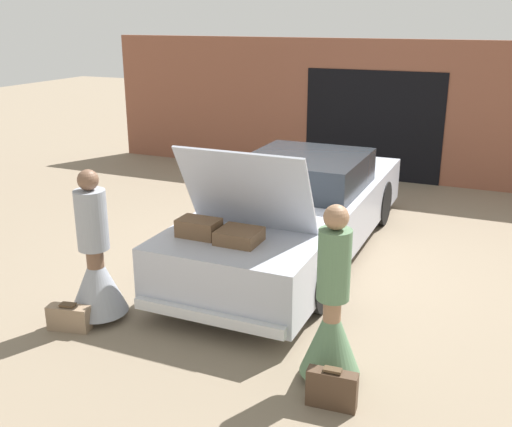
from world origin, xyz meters
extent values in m
plane|color=#7F705B|center=(0.00, 0.00, 0.00)|extent=(40.00, 40.00, 0.00)
cube|color=brown|center=(0.00, 4.51, 1.40)|extent=(12.00, 0.12, 2.80)
cube|color=black|center=(0.00, 4.43, 1.10)|extent=(2.80, 0.02, 2.20)
cube|color=#B2B7C6|center=(0.00, 0.00, 0.53)|extent=(1.81, 5.37, 0.69)
cube|color=#1E2328|center=(0.00, 0.32, 1.11)|extent=(1.60, 1.72, 0.48)
cylinder|color=black|center=(-0.84, 1.67, 0.35)|extent=(0.18, 0.71, 0.71)
cylinder|color=black|center=(0.84, 1.67, 0.35)|extent=(0.18, 0.71, 0.71)
cylinder|color=black|center=(-0.84, -1.61, 0.35)|extent=(0.18, 0.71, 0.71)
cylinder|color=black|center=(0.84, -1.61, 0.35)|extent=(0.18, 0.71, 0.71)
cube|color=silver|center=(0.00, -2.73, 0.28)|extent=(1.72, 0.10, 0.12)
cube|color=#B2B7C6|center=(0.00, -1.75, 1.37)|extent=(1.54, 0.57, 1.01)
cube|color=brown|center=(-0.44, -2.06, 0.97)|extent=(0.46, 0.30, 0.20)
cube|color=brown|center=(0.05, -2.06, 0.94)|extent=(0.45, 0.42, 0.15)
cylinder|color=brown|center=(-1.35, -2.75, 0.41)|extent=(0.19, 0.19, 0.83)
cone|color=#9399A3|center=(-1.35, -2.75, 0.46)|extent=(0.64, 0.64, 0.75)
cylinder|color=#9399A3|center=(-1.35, -2.75, 1.16)|extent=(0.34, 0.34, 0.66)
sphere|color=brown|center=(-1.35, -2.75, 1.60)|extent=(0.22, 0.22, 0.22)
cylinder|color=#997051|center=(1.35, -2.88, 0.41)|extent=(0.16, 0.16, 0.82)
cone|color=#567A56|center=(1.35, -2.88, 0.45)|extent=(0.56, 0.56, 0.74)
cylinder|color=#567A56|center=(1.35, -2.88, 1.15)|extent=(0.30, 0.30, 0.65)
sphere|color=#997051|center=(1.35, -2.88, 1.59)|extent=(0.22, 0.22, 0.22)
cube|color=#8C7259|center=(-1.48, -3.11, 0.14)|extent=(0.48, 0.26, 0.27)
cube|color=#4C3823|center=(-1.48, -3.11, 0.29)|extent=(0.18, 0.13, 0.02)
cube|color=#473323|center=(1.49, -3.28, 0.17)|extent=(0.45, 0.16, 0.34)
cube|color=#4C3823|center=(1.49, -3.28, 0.36)|extent=(0.16, 0.09, 0.02)
camera|label=1|loc=(2.65, -7.57, 3.22)|focal=42.00mm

